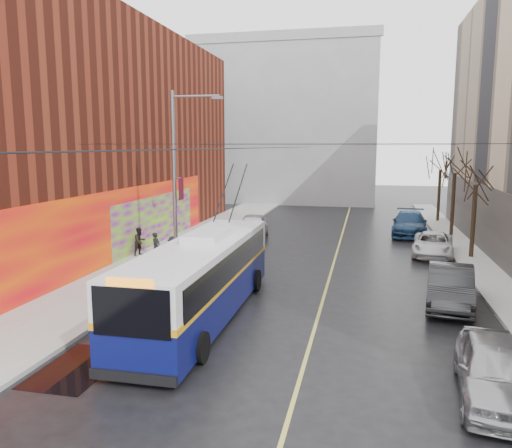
{
  "coord_description": "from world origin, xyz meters",
  "views": [
    {
      "loc": [
        3.11,
        -13.49,
        6.33
      ],
      "look_at": [
        -1.62,
        7.8,
        2.9
      ],
      "focal_mm": 35.0,
      "sensor_mm": 36.0,
      "label": 1
    }
  ],
  "objects": [
    {
      "name": "catenary_wires",
      "position": [
        -2.54,
        14.77,
        6.25
      ],
      "size": [
        18.0,
        60.0,
        0.22
      ],
      "color": "black"
    },
    {
      "name": "sidewalk_left",
      "position": [
        -8.0,
        12.0,
        0.07
      ],
      "size": [
        4.0,
        60.0,
        0.15
      ],
      "primitive_type": "cube",
      "color": "gray",
      "rests_on": "ground"
    },
    {
      "name": "tree_far",
      "position": [
        9.0,
        30.0,
        5.14
      ],
      "size": [
        3.2,
        3.2,
        6.57
      ],
      "color": "black",
      "rests_on": "ground"
    },
    {
      "name": "parked_car_d",
      "position": [
        6.2,
        23.22,
        0.84
      ],
      "size": [
        2.84,
        5.96,
        1.68
      ],
      "primitive_type": "imported",
      "rotation": [
        0.0,
        0.0,
        -0.09
      ],
      "color": "navy",
      "rests_on": "ground"
    },
    {
      "name": "following_car",
      "position": [
        -4.44,
        19.48,
        0.84
      ],
      "size": [
        2.6,
        5.14,
        1.68
      ],
      "primitive_type": "imported",
      "rotation": [
        0.0,
        0.0,
        0.13
      ],
      "color": "silver",
      "rests_on": "ground"
    },
    {
      "name": "pigeons_flying",
      "position": [
        -2.33,
        10.72,
        7.12
      ],
      "size": [
        2.73,
        3.66,
        1.64
      ],
      "color": "slate"
    },
    {
      "name": "streetlight_pole",
      "position": [
        -6.14,
        10.0,
        4.85
      ],
      "size": [
        2.65,
        0.6,
        9.0
      ],
      "color": "slate",
      "rests_on": "ground"
    },
    {
      "name": "building_left",
      "position": [
        -15.99,
        13.99,
        6.99
      ],
      "size": [
        12.11,
        36.0,
        14.0
      ],
      "color": "#601F13",
      "rests_on": "ground"
    },
    {
      "name": "pedestrian_b",
      "position": [
        -9.39,
        12.28,
        0.95
      ],
      "size": [
        0.87,
        0.95,
        1.6
      ],
      "primitive_type": "imported",
      "rotation": [
        0.0,
        0.0,
        1.16
      ],
      "color": "black",
      "rests_on": "sidewalk_left"
    },
    {
      "name": "tree_mid",
      "position": [
        9.0,
        23.0,
        5.25
      ],
      "size": [
        3.2,
        3.2,
        6.68
      ],
      "color": "black",
      "rests_on": "ground"
    },
    {
      "name": "building_far",
      "position": [
        -6.0,
        44.99,
        9.02
      ],
      "size": [
        20.5,
        12.1,
        18.0
      ],
      "color": "gray",
      "rests_on": "ground"
    },
    {
      "name": "parked_car_b",
      "position": [
        6.5,
        6.9,
        0.8
      ],
      "size": [
        2.35,
        5.03,
        1.6
      ],
      "primitive_type": "imported",
      "rotation": [
        0.0,
        0.0,
        -0.14
      ],
      "color": "#28292B",
      "rests_on": "ground"
    },
    {
      "name": "sidewalk_right",
      "position": [
        9.0,
        12.0,
        0.07
      ],
      "size": [
        2.0,
        60.0,
        0.15
      ],
      "primitive_type": "cube",
      "color": "gray",
      "rests_on": "ground"
    },
    {
      "name": "parked_car_c",
      "position": [
        7.0,
        16.55,
        0.66
      ],
      "size": [
        2.82,
        5.02,
        1.33
      ],
      "primitive_type": "imported",
      "rotation": [
        0.0,
        0.0,
        -0.14
      ],
      "color": "silver",
      "rests_on": "ground"
    },
    {
      "name": "pedestrian_c",
      "position": [
        -6.5,
        10.11,
        0.95
      ],
      "size": [
        1.19,
        1.03,
        1.59
      ],
      "primitive_type": "imported",
      "rotation": [
        0.0,
        0.0,
        2.6
      ],
      "color": "black",
      "rests_on": "sidewalk_left"
    },
    {
      "name": "trolleybus",
      "position": [
        -2.72,
        3.51,
        1.53
      ],
      "size": [
        2.76,
        11.67,
        5.51
      ],
      "rotation": [
        0.0,
        0.0,
        0.0
      ],
      "color": "#090D47",
      "rests_on": "ground"
    },
    {
      "name": "parked_car_a",
      "position": [
        6.43,
        -0.71,
        0.77
      ],
      "size": [
        2.28,
        4.68,
        1.54
      ],
      "primitive_type": "imported",
      "rotation": [
        0.0,
        0.0,
        -0.1
      ],
      "color": "#9D9DA1",
      "rests_on": "ground"
    },
    {
      "name": "ground",
      "position": [
        0.0,
        0.0,
        0.0
      ],
      "size": [
        140.0,
        140.0,
        0.0
      ],
      "primitive_type": "plane",
      "color": "black",
      "rests_on": "ground"
    },
    {
      "name": "lane_line",
      "position": [
        1.5,
        14.0,
        0.0
      ],
      "size": [
        0.12,
        50.0,
        0.01
      ],
      "primitive_type": "cube",
      "color": "#BFB74C",
      "rests_on": "ground"
    },
    {
      "name": "pedestrian_a",
      "position": [
        -7.84,
        11.01,
        0.94
      ],
      "size": [
        0.45,
        0.62,
        1.58
      ],
      "primitive_type": "imported",
      "rotation": [
        0.0,
        0.0,
        1.44
      ],
      "color": "black",
      "rests_on": "sidewalk_left"
    },
    {
      "name": "tree_near",
      "position": [
        9.0,
        16.0,
        4.98
      ],
      "size": [
        3.2,
        3.2,
        6.4
      ],
      "color": "black",
      "rests_on": "ground"
    },
    {
      "name": "puddle",
      "position": [
        -4.86,
        -1.37,
        0.0
      ],
      "size": [
        1.96,
        3.12,
        0.01
      ],
      "primitive_type": "cube",
      "color": "black",
      "rests_on": "ground"
    }
  ]
}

